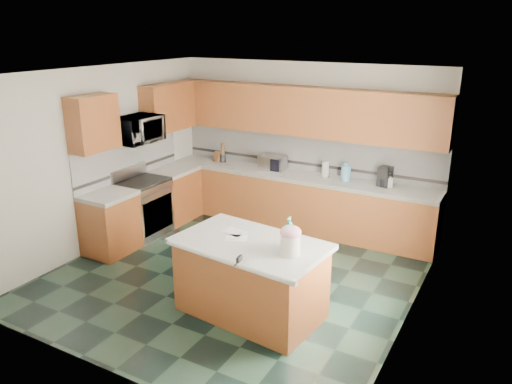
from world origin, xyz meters
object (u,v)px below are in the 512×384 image
Objects in this scene: island_top at (251,244)px; treat_jar at (290,245)px; toaster_oven at (273,163)px; island_base at (251,280)px; coffee_maker at (385,176)px; knife_block at (218,157)px; soap_bottle_island at (289,233)px.

treat_jar is (0.53, -0.08, 0.14)m from island_top.
treat_jar is at bearing -61.80° from toaster_oven.
island_base is 2.96m from coffee_maker.
island_top is 7.69× the size of treat_jar.
soap_bottle_island is at bearing -32.74° from knife_block.
soap_bottle_island is (-0.08, 0.13, 0.07)m from treat_jar.
knife_block is (-2.70, 2.70, -0.09)m from soap_bottle_island.
island_top is 0.55m from treat_jar.
island_top is at bearing -69.81° from toaster_oven.
island_base is 3.74× the size of toaster_oven.
coffee_maker is at bearing -1.42° from toaster_oven.
toaster_oven is 1.41× the size of coffee_maker.
soap_bottle_island reaches higher than toaster_oven.
coffee_maker is (3.01, 0.03, 0.06)m from knife_block.
treat_jar is at bearing -33.33° from knife_block.
knife_block is at bearing 135.43° from island_base.
toaster_oven is at bearing 118.25° from treat_jar.
toaster_oven is (-1.60, 2.70, -0.06)m from soap_bottle_island.
coffee_maker is at bearing 83.18° from treat_jar.
treat_jar reaches higher than island_base.
soap_bottle_island is at bearing 12.63° from island_base.
island_top is at bearing -95.07° from coffee_maker.
coffee_maker is (0.76, 2.78, 0.18)m from island_top.
soap_bottle_island reaches higher than island_base.
island_base is at bearing -95.07° from coffee_maker.
toaster_oven is at bearing 118.72° from island_top.
island_base is 5.28× the size of coffee_maker.
island_top is 3.98× the size of toaster_oven.
toaster_oven reaches higher than treat_jar.
coffee_maker is at bearing 80.97° from island_base.
soap_bottle_island is 1.96× the size of knife_block.
soap_bottle_island is 1.22× the size of coffee_maker.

